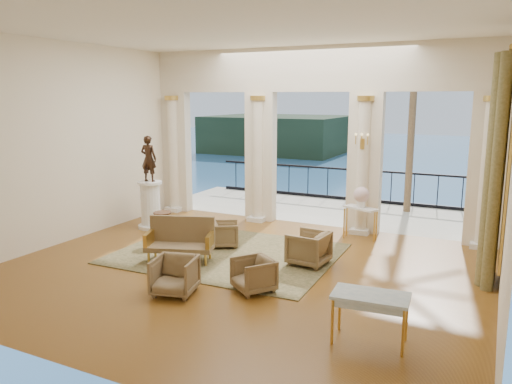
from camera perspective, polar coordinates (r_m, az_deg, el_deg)
The scene contains 23 objects.
floor at distance 9.71m, azimuth -1.97°, elevation -8.96°, with size 9.00×9.00×0.00m, color #552E0D.
room_walls at distance 8.18m, azimuth -5.86°, elevation 7.91°, with size 9.00×9.00×9.00m.
arcade at distance 12.64m, azimuth 6.26°, elevation 7.60°, with size 9.00×0.56×4.50m.
terrace at distance 14.88m, azimuth 8.69°, elevation -2.23°, with size 10.00×3.60×0.10m, color #B4AD94.
balustrade at distance 16.29m, azimuth 10.46°, elevation 0.51°, with size 9.00×0.06×1.03m.
palm_tree at distance 14.84m, azimuth 17.72°, elevation 13.47°, with size 2.00×2.00×4.50m.
headland at distance 85.49m, azimuth 2.62°, elevation 6.67°, with size 22.00×18.00×6.00m, color black.
sea at distance 68.80m, azimuth 22.51°, elevation 2.30°, with size 160.00×160.00×0.00m, color #255C94.
curtain at distance 9.61m, azimuth 25.75°, elevation 2.18°, with size 0.33×1.40×4.09m.
window_frame at distance 9.60m, azimuth 26.90°, elevation 2.56°, with size 0.04×1.60×3.40m, color gold.
wall_sconce at distance 11.96m, azimuth 12.04°, elevation 5.53°, with size 0.30×0.11×0.33m.
rug at distance 10.69m, azimuth -3.29°, elevation -7.02°, with size 4.47×3.48×0.02m, color #2B3118.
armchair_a at distance 8.61m, azimuth -9.29°, elevation -9.23°, with size 0.69×0.64×0.71m, color #3F2D19.
armchair_b at distance 8.63m, azimuth -0.29°, elevation -9.26°, with size 0.62×0.58×0.64m, color #3F2D19.
armchair_c at distance 9.98m, azimuth 6.02°, elevation -6.22°, with size 0.72×0.67×0.74m, color #3F2D19.
armchair_d at distance 11.12m, azimuth -3.62°, elevation -4.69°, with size 0.61×0.57×0.62m, color #3F2D19.
settee at distance 10.27m, azimuth -8.61°, elevation -5.38°, with size 1.46×1.00×0.89m.
game_table at distance 7.00m, azimuth 12.97°, elevation -11.87°, with size 1.05×0.63×0.69m.
pedestal at distance 12.87m, azimuth -11.97°, elevation -1.54°, with size 0.65×0.65×1.20m.
statue at distance 12.67m, azimuth -12.18°, elevation 3.75°, with size 0.42×0.27×1.15m, color black.
console_table at distance 11.86m, azimuth 11.87°, elevation -2.33°, with size 0.86×0.60×0.76m.
urn at distance 11.77m, azimuth 11.95°, elevation -0.42°, with size 0.36×0.36×0.48m.
side_table at distance 11.68m, azimuth -10.65°, elevation -2.74°, with size 0.42×0.42×0.68m.
Camera 1 is at (4.35, -8.03, 3.30)m, focal length 35.00 mm.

